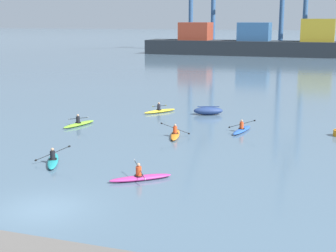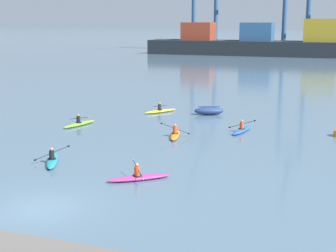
# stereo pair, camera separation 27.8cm
# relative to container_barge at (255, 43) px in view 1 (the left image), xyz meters

# --- Properties ---
(ground_plane) EXTENTS (800.00, 800.00, 0.00)m
(ground_plane) POSITION_rel_container_barge_xyz_m (6.73, -100.75, -2.82)
(ground_plane) COLOR slate
(container_barge) EXTENTS (52.18, 8.80, 8.50)m
(container_barge) POSITION_rel_container_barge_xyz_m (0.00, 0.00, 0.00)
(container_barge) COLOR #1E2328
(container_barge) RESTS_ON ground
(capsized_dinghy) EXTENTS (2.82, 1.93, 0.76)m
(capsized_dinghy) POSITION_rel_container_barge_xyz_m (8.13, -76.45, -2.47)
(capsized_dinghy) COLOR navy
(capsized_dinghy) RESTS_ON ground
(kayak_magenta) EXTENTS (3.06, 2.55, 0.95)m
(kayak_magenta) POSITION_rel_container_barge_xyz_m (9.32, -95.52, -2.65)
(kayak_magenta) COLOR #C13384
(kayak_magenta) RESTS_ON ground
(kayak_teal) EXTENTS (2.13, 3.28, 1.07)m
(kayak_teal) POSITION_rel_container_barge_xyz_m (3.23, -94.22, -2.65)
(kayak_teal) COLOR teal
(kayak_teal) RESTS_ON ground
(kayak_orange) EXTENTS (2.13, 3.45, 1.05)m
(kayak_orange) POSITION_rel_container_barge_xyz_m (7.96, -85.44, -2.65)
(kayak_orange) COLOR orange
(kayak_orange) RESTS_ON ground
(kayak_lime) EXTENTS (2.20, 3.44, 0.95)m
(kayak_lime) POSITION_rel_container_barge_xyz_m (-0.47, -84.38, -2.65)
(kayak_lime) COLOR #7ABC2D
(kayak_lime) RESTS_ON ground
(kayak_blue) EXTENTS (2.16, 3.45, 1.05)m
(kayak_blue) POSITION_rel_container_barge_xyz_m (12.25, -82.32, -2.65)
(kayak_blue) COLOR #2856B2
(kayak_blue) RESTS_ON ground
(kayak_yellow) EXTENTS (2.45, 3.12, 0.95)m
(kayak_yellow) POSITION_rel_container_barge_xyz_m (3.68, -76.88, -2.65)
(kayak_yellow) COLOR yellow
(kayak_yellow) RESTS_ON ground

